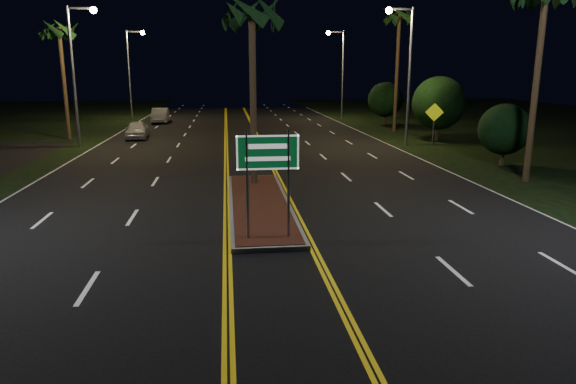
{
  "coord_description": "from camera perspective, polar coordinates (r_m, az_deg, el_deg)",
  "views": [
    {
      "loc": [
        -1.14,
        -11.7,
        4.97
      ],
      "look_at": [
        0.39,
        1.2,
        1.9
      ],
      "focal_mm": 32.0,
      "sensor_mm": 36.0,
      "label": 1
    }
  ],
  "objects": [
    {
      "name": "ground",
      "position": [
        12.76,
        -1.14,
        -9.63
      ],
      "size": [
        120.0,
        120.0,
        0.0
      ],
      "primitive_type": "plane",
      "color": "black",
      "rests_on": "ground"
    },
    {
      "name": "median_island",
      "position": [
        19.36,
        -3.19,
        -1.34
      ],
      "size": [
        2.25,
        10.25,
        0.17
      ],
      "color": "gray",
      "rests_on": "ground"
    },
    {
      "name": "highway_sign",
      "position": [
        14.76,
        -2.26,
        3.27
      ],
      "size": [
        1.8,
        0.08,
        3.2
      ],
      "color": "gray",
      "rests_on": "ground"
    },
    {
      "name": "streetlight_left_mid",
      "position": [
        36.94,
        -22.29,
        13.41
      ],
      "size": [
        1.91,
        0.44,
        9.0
      ],
      "color": "gray",
      "rests_on": "ground"
    },
    {
      "name": "streetlight_left_far",
      "position": [
        56.5,
        -16.92,
        13.44
      ],
      "size": [
        1.91,
        0.44,
        9.0
      ],
      "color": "gray",
      "rests_on": "ground"
    },
    {
      "name": "streetlight_right_mid",
      "position": [
        35.69,
        12.83,
        14.09
      ],
      "size": [
        1.91,
        0.44,
        9.0
      ],
      "color": "gray",
      "rests_on": "ground"
    },
    {
      "name": "streetlight_right_far",
      "position": [
        54.97,
        5.73,
        13.95
      ],
      "size": [
        1.91,
        0.44,
        9.0
      ],
      "color": "gray",
      "rests_on": "ground"
    },
    {
      "name": "palm_median",
      "position": [
        22.34,
        -4.05,
        19.19
      ],
      "size": [
        2.4,
        2.4,
        8.3
      ],
      "color": "#382819",
      "rests_on": "ground"
    },
    {
      "name": "palm_left_far",
      "position": [
        41.46,
        -24.1,
        16.03
      ],
      "size": [
        2.4,
        2.4,
        8.8
      ],
      "color": "#382819",
      "rests_on": "ground"
    },
    {
      "name": "palm_right_far",
      "position": [
        44.16,
        12.28,
        18.44
      ],
      "size": [
        2.4,
        2.4,
        10.3
      ],
      "color": "#382819",
      "rests_on": "ground"
    },
    {
      "name": "shrub_near",
      "position": [
        29.73,
        22.91,
        6.42
      ],
      "size": [
        2.7,
        2.7,
        3.3
      ],
      "color": "#382819",
      "rests_on": "ground"
    },
    {
      "name": "shrub_mid",
      "position": [
        38.84,
        16.4,
        9.46
      ],
      "size": [
        3.78,
        3.78,
        4.62
      ],
      "color": "#382819",
      "rests_on": "ground"
    },
    {
      "name": "shrub_far",
      "position": [
        50.05,
        10.76,
        10.06
      ],
      "size": [
        3.24,
        3.24,
        3.96
      ],
      "color": "#382819",
      "rests_on": "ground"
    },
    {
      "name": "car_near",
      "position": [
        40.55,
        -16.44,
        6.81
      ],
      "size": [
        2.25,
        4.71,
        1.53
      ],
      "primitive_type": "imported",
      "rotation": [
        0.0,
        0.0,
        0.06
      ],
      "color": "#B4B5BA",
      "rests_on": "ground"
    },
    {
      "name": "car_far",
      "position": [
        52.63,
        -14.04,
        8.39
      ],
      "size": [
        2.25,
        4.99,
        1.64
      ],
      "primitive_type": "imported",
      "rotation": [
        0.0,
        0.0,
        0.03
      ],
      "color": "#A7A8B1",
      "rests_on": "ground"
    },
    {
      "name": "warning_sign",
      "position": [
        36.04,
        15.92,
        7.94
      ],
      "size": [
        1.18,
        0.34,
        2.89
      ],
      "rotation": [
        0.0,
        0.0,
        -0.26
      ],
      "color": "gray",
      "rests_on": "ground"
    }
  ]
}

